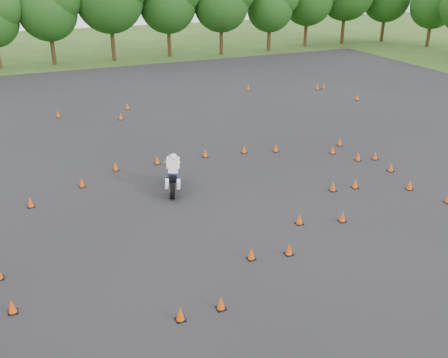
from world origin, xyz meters
name	(u,v)px	position (x,y,z in m)	size (l,w,h in m)	color
ground	(265,246)	(0.00, 0.00, 0.00)	(140.00, 140.00, 0.00)	#2D5119
asphalt_pad	(208,186)	(0.00, 6.00, 0.01)	(62.00, 62.00, 0.00)	black
treeline	(118,21)	(2.44, 35.35, 4.67)	(86.69, 32.35, 11.08)	#194012
traffic_cones	(209,186)	(-0.12, 5.54, 0.23)	(36.25, 33.68, 0.45)	#DE4A09
rider_white	(171,172)	(-1.76, 6.24, 0.98)	(2.53, 0.78, 1.95)	white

